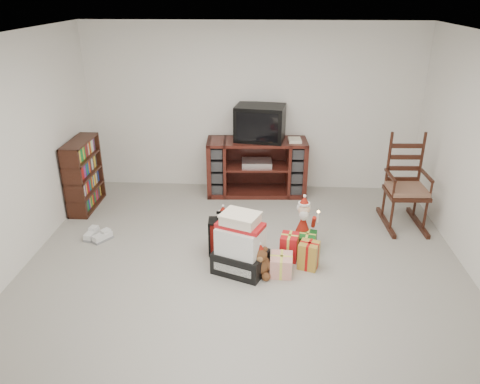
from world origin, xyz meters
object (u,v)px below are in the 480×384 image
Objects in this scene: crt_television at (260,123)px; gift_cluster at (298,253)px; sneaker_pair at (97,236)px; tv_stand at (257,167)px; rocking_chair at (405,193)px; teddy_bear at (260,263)px; santa_figurine at (303,227)px; red_suitcase at (224,237)px; gift_pile at (240,247)px; mrs_claus_figurine at (223,230)px; bookshelf at (84,176)px.

gift_cluster is at bearing -67.66° from crt_television.
tv_stand is at bearing 58.32° from sneaker_pair.
rocking_chair reaches higher than tv_stand.
tv_stand is 2.27m from teddy_bear.
tv_stand reaches higher than santa_figurine.
rocking_chair is at bearing 29.78° from sneaker_pair.
santa_figurine is (0.51, 0.68, 0.10)m from teddy_bear.
tv_stand is at bearing 153.68° from rocking_chair.
red_suitcase is at bearing 169.80° from gift_cluster.
mrs_claus_figurine is (-0.24, 0.55, -0.10)m from gift_pile.
sneaker_pair is at bearing -144.41° from tv_stand.
red_suitcase is 1.45× the size of sneaker_pair.
gift_cluster reaches higher than sneaker_pair.
crt_television is at bearing 34.98° from tv_stand.
sneaker_pair is (-1.61, 0.06, -0.16)m from mrs_claus_figurine.
crt_television reaches higher than red_suitcase.
bookshelf reaches higher than sneaker_pair.
gift_cluster is at bearing -145.17° from rocking_chair.
crt_television is (-0.56, 1.59, 0.85)m from santa_figurine.
bookshelf reaches higher than mrs_claus_figurine.
red_suitcase is 0.97× the size of mrs_claus_figurine.
gift_pile is (-0.12, -2.18, -0.12)m from tv_stand.
tv_stand is 2.51m from bookshelf.
mrs_claus_figurine is 1.61m from sneaker_pair.
tv_stand is 1.51× the size of bookshelf.
gift_cluster is (2.50, -0.41, 0.08)m from sneaker_pair.
crt_television is (0.04, 0.03, 0.68)m from tv_stand.
tv_stand is at bearing 77.46° from mrs_claus_figurine.
rocking_chair is 1.84m from gift_cluster.
gift_pile is 0.27m from teddy_bear.
gift_cluster is at bearing -13.79° from red_suitcase.
gift_pile is 1.96× the size of teddy_bear.
crt_television is (2.46, 0.67, 0.62)m from bookshelf.
rocking_chair is 2.50m from red_suitcase.
rocking_chair is 2.24m from crt_television.
red_suitcase is (2.09, -1.18, -0.25)m from bookshelf.
teddy_bear is at bearing -53.72° from mrs_claus_figurine.
mrs_claus_figurine is 1.93m from crt_television.
red_suitcase reaches higher than sneaker_pair.
red_suitcase reaches higher than teddy_bear.
rocking_chair is 4.02m from sneaker_pair.
crt_television reaches higher than tv_stand.
gift_cluster is (-1.44, -1.10, -0.31)m from rocking_chair.
santa_figurine reaches higher than mrs_claus_figurine.
mrs_claus_figurine is at bearing 17.59° from sneaker_pair.
teddy_bear is (-1.88, -1.37, -0.27)m from rocking_chair.
rocking_chair is at bearing -3.08° from bookshelf.
tv_stand is 2.18m from gift_pile.
crt_television is at bearing 109.44° from santa_figurine.
bookshelf is at bearing 154.36° from mrs_claus_figurine.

